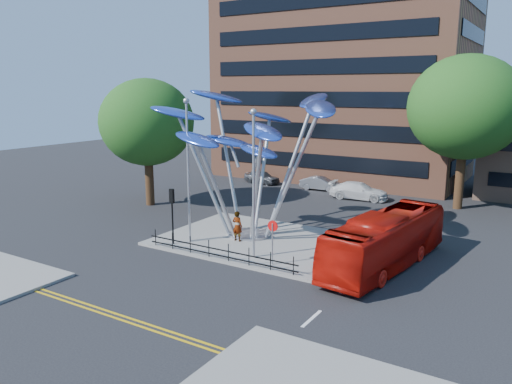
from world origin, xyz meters
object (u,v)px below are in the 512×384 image
Objects in this scene: red_bus at (386,241)px; pedestrian at (237,226)px; tree_left at (147,123)px; no_entry_sign_island at (273,235)px; street_lamp_left at (188,158)px; leaf_sculpture at (250,131)px; parked_car_left at (262,177)px; traffic_light_island at (172,205)px; tree_right at (466,108)px; parked_car_mid at (321,183)px; street_lamp_right at (254,171)px; parked_car_right at (359,191)px.

pedestrian is at bearing -168.19° from red_bus.
no_entry_sign_island is (16.00, -7.48, -4.98)m from tree_left.
leaf_sculpture is at bearing 52.60° from street_lamp_left.
no_entry_sign_island is 1.28× the size of pedestrian.
red_bus is 2.78× the size of parked_car_left.
traffic_light_island is at bearing -157.55° from red_bus.
tree_right is 3.12× the size of parked_car_mid.
leaf_sculpture is 5.99m from pedestrian.
pedestrian is (2.52, 1.56, -4.25)m from street_lamp_left.
street_lamp_right is 4.35× the size of pedestrian.
street_lamp_right reaches higher than parked_car_right.
traffic_light_island is 0.88× the size of parked_car_mid.
tree_right is at bearing 72.88° from no_entry_sign_island.
street_lamp_right is at bearing -142.77° from parked_car_left.
no_entry_sign_island is 18.75m from parked_car_right.
parked_car_left is at bearing 87.06° from parked_car_mid.
street_lamp_right is at bearing 5.19° from traffic_light_island.
parked_car_right is (1.99, 16.07, -0.37)m from pedestrian.
tree_right reaches higher than parked_car_right.
red_bus reaches higher than pedestrian.
street_lamp_left reaches higher than parked_car_left.
tree_right is at bearing -85.68° from parked_car_left.
street_lamp_left is (-12.50, -18.50, -2.68)m from tree_right.
leaf_sculpture reaches higher than parked_car_left.
parked_car_right is (11.01, -1.87, 0.08)m from parked_car_left.
red_bus is 9.17m from pedestrian.
tree_right reaches higher than tree_left.
leaf_sculpture is 3.71× the size of traffic_light_island.
traffic_light_island is at bearing -125.04° from leaf_sculpture.
tree_right is 1.38× the size of street_lamp_left.
tree_left is at bearing 164.45° from leaf_sculpture.
leaf_sculpture is 1.45× the size of street_lamp_left.
pedestrian is 16.20m from parked_car_right.
no_entry_sign_island is 4.78m from pedestrian.
parked_car_mid is at bearing -80.42° from pedestrian.
tree_right reaches higher than parked_car_mid.
tree_left is 2.70× the size of parked_car_left.
street_lamp_right is at bearing -150.10° from red_bus.
pedestrian is at bearing 140.30° from street_lamp_right.
tree_right is at bearing -97.52° from parked_car_mid.
traffic_light_island is at bearing 41.89° from pedestrian.
red_bus is 2.11× the size of parked_car_right.
tree_right is 22.49m from street_lamp_left.
street_lamp_left is at bearing 174.29° from street_lamp_right.
traffic_light_island is 4.24m from pedestrian.
tree_left is 22.23m from red_bus.
parked_car_left is (-6.00, 20.50, -1.96)m from traffic_light_island.
leaf_sculpture is at bearing -15.55° from tree_left.
street_lamp_left is (9.50, -6.50, -1.44)m from tree_left.
red_bus is at bearing -92.95° from tree_right.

